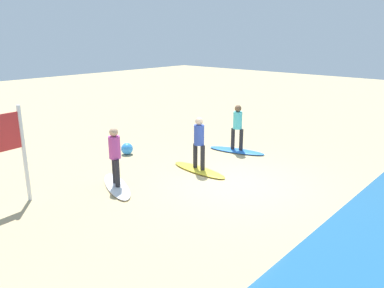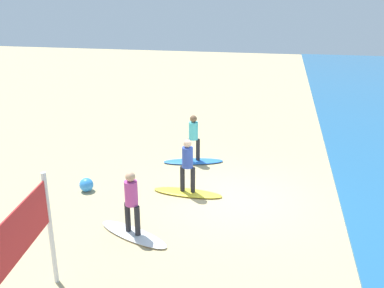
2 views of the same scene
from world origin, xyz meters
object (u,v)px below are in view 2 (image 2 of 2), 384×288
at_px(surfboard_blue, 193,161).
at_px(surfer_blue, 193,135).
at_px(surfboard_yellow, 188,193).
at_px(surfboard_white, 133,234).
at_px(beach_ball, 86,185).
at_px(surfer_yellow, 188,162).
at_px(surfer_white, 131,198).

relative_size(surfboard_blue, surfer_blue, 1.28).
bearing_deg(surfboard_yellow, surfer_blue, 100.55).
bearing_deg(surfer_blue, surfboard_white, -6.22).
xyz_separation_m(surfboard_blue, beach_ball, (2.87, -2.74, 0.17)).
bearing_deg(surfboard_white, surfer_yellow, 95.90).
bearing_deg(surfer_white, surfer_yellow, 161.38).
distance_m(surfboard_white, beach_ball, 3.06).
bearing_deg(surfer_blue, beach_ball, -43.63).
xyz_separation_m(surfboard_blue, surfer_yellow, (2.47, 0.31, 0.99)).
height_order(surfboard_yellow, beach_ball, beach_ball).
relative_size(surfboard_white, beach_ball, 4.98).
bearing_deg(surfer_blue, surfboard_blue, 0.00).
distance_m(surfer_blue, surfboard_white, 5.13).
xyz_separation_m(surfer_yellow, beach_ball, (0.40, -3.04, -0.83)).
height_order(surfer_yellow, surfboard_white, surfer_yellow).
relative_size(surfboard_blue, surfboard_yellow, 1.00).
bearing_deg(beach_ball, surfer_yellow, 97.54).
height_order(surfboard_blue, surfer_blue, surfer_blue).
xyz_separation_m(surfboard_yellow, surfer_yellow, (0.00, 0.00, 0.99)).
distance_m(surfboard_blue, surfer_white, 5.13).
height_order(surfer_yellow, beach_ball, surfer_yellow).
bearing_deg(surfboard_yellow, surfer_white, -105.21).
height_order(surfboard_blue, surfboard_white, same).
height_order(surfer_blue, surfer_yellow, same).
bearing_deg(beach_ball, surfboard_yellow, 97.54).
xyz_separation_m(surfer_blue, surfboard_yellow, (2.47, 0.31, -0.99)).
height_order(surfboard_white, surfer_white, surfer_white).
distance_m(surfer_yellow, beach_ball, 3.18).
bearing_deg(surfer_white, surfboard_yellow, 161.38).
bearing_deg(surfer_white, beach_ball, -134.27).
distance_m(surfboard_blue, beach_ball, 3.97).
bearing_deg(surfer_white, surfer_blue, 173.78).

